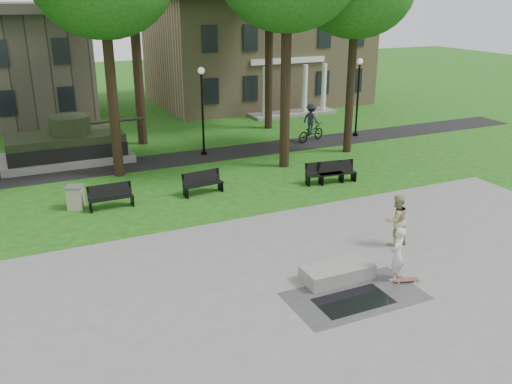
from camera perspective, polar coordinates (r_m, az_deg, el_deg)
ground at (r=19.36m, az=5.43°, el=-5.34°), size 120.00×120.00×0.00m
plaza at (r=15.78m, az=14.71°, el=-12.24°), size 22.00×16.00×0.02m
footpath at (r=29.67m, az=-6.21°, el=3.73°), size 44.00×2.60×0.01m
building_right at (r=45.38m, az=0.03°, el=15.05°), size 17.00×12.00×8.60m
lamp_mid at (r=29.45m, az=-5.67°, el=9.21°), size 0.36×0.36×4.73m
lamp_right at (r=34.01m, az=10.70°, el=10.41°), size 0.36×0.36×4.73m
tank_monument at (r=30.09m, az=-19.28°, el=4.62°), size 7.45×3.40×2.40m
puddle at (r=16.06m, az=10.21°, el=-11.22°), size 2.20×1.20×0.00m
concrete_block at (r=17.00m, az=8.54°, el=-8.36°), size 2.21×1.01×0.45m
skateboard at (r=17.37m, az=15.50°, el=-8.98°), size 0.80×0.42×0.07m
skateboarder at (r=17.05m, az=14.63°, el=-6.32°), size 0.75×0.70×1.73m
friend_watching at (r=19.36m, az=14.54°, el=-2.88°), size 0.90×0.70×1.84m
cyclist at (r=32.64m, az=5.82°, el=6.92°), size 2.22×1.38×2.28m
park_bench_0 at (r=22.99m, az=-15.07°, el=-0.38°), size 1.81×0.55×1.00m
park_bench_1 at (r=23.94m, az=-5.65°, el=1.05°), size 1.84×0.73×1.00m
park_bench_2 at (r=25.34m, az=7.16°, el=2.07°), size 1.84×0.74×1.00m
park_bench_3 at (r=25.57m, az=8.49°, el=2.17°), size 1.83×0.69×1.00m
trash_bin at (r=23.36m, az=-18.47°, el=-0.50°), size 0.85×0.85×0.96m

